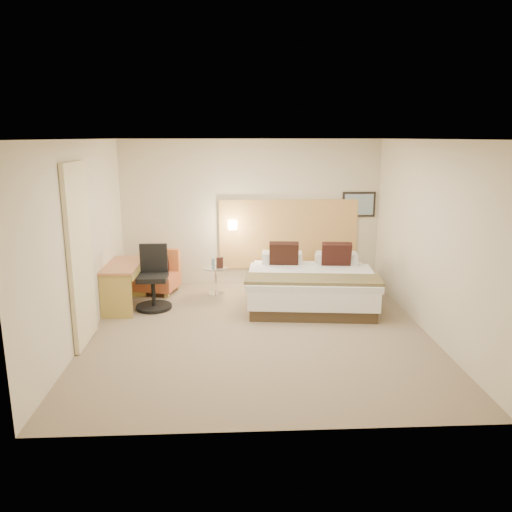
{
  "coord_description": "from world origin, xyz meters",
  "views": [
    {
      "loc": [
        -0.37,
        -6.72,
        2.73
      ],
      "look_at": [
        -0.01,
        0.49,
        1.0
      ],
      "focal_mm": 35.0,
      "sensor_mm": 36.0,
      "label": 1
    }
  ],
  "objects_px": {
    "bed": "(310,284)",
    "side_table": "(216,279)",
    "desk_chair": "(153,283)",
    "lounge_chair": "(157,276)",
    "desk": "(125,273)"
  },
  "relations": [
    {
      "from": "bed",
      "to": "lounge_chair",
      "type": "xyz_separation_m",
      "value": [
        -2.65,
        0.74,
        -0.02
      ]
    },
    {
      "from": "lounge_chair",
      "to": "desk_chair",
      "type": "relative_size",
      "value": 0.82
    },
    {
      "from": "desk_chair",
      "to": "desk",
      "type": "bearing_deg",
      "value": 172.48
    },
    {
      "from": "lounge_chair",
      "to": "desk",
      "type": "height_order",
      "value": "lounge_chair"
    },
    {
      "from": "desk",
      "to": "desk_chair",
      "type": "relative_size",
      "value": 1.15
    },
    {
      "from": "bed",
      "to": "desk",
      "type": "bearing_deg",
      "value": -178.72
    },
    {
      "from": "side_table",
      "to": "lounge_chair",
      "type": "bearing_deg",
      "value": 169.56
    },
    {
      "from": "bed",
      "to": "side_table",
      "type": "xyz_separation_m",
      "value": [
        -1.6,
        0.55,
        -0.05
      ]
    },
    {
      "from": "bed",
      "to": "desk_chair",
      "type": "distance_m",
      "value": 2.6
    },
    {
      "from": "lounge_chair",
      "to": "desk",
      "type": "distance_m",
      "value": 0.95
    },
    {
      "from": "side_table",
      "to": "desk",
      "type": "xyz_separation_m",
      "value": [
        -1.45,
        -0.62,
        0.3
      ]
    },
    {
      "from": "lounge_chair",
      "to": "side_table",
      "type": "distance_m",
      "value": 1.07
    },
    {
      "from": "bed",
      "to": "side_table",
      "type": "height_order",
      "value": "bed"
    },
    {
      "from": "bed",
      "to": "desk",
      "type": "height_order",
      "value": "bed"
    },
    {
      "from": "desk",
      "to": "bed",
      "type": "bearing_deg",
      "value": 1.28
    }
  ]
}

